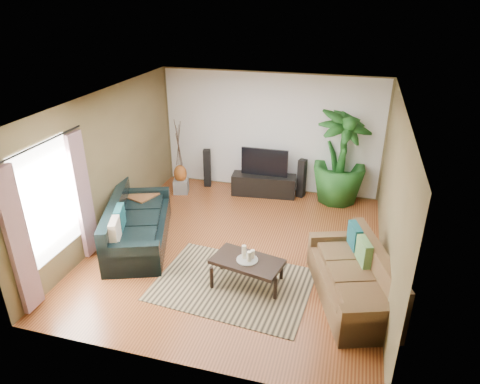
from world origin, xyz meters
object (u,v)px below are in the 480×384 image
(vase, at_px, (180,174))
(sofa_left, at_px, (138,222))
(potted_plant, at_px, (340,157))
(pedestal, at_px, (181,186))
(sofa_right, at_px, (352,275))
(tv_stand, at_px, (264,185))
(side_table, at_px, (143,207))
(speaker_left, at_px, (207,168))
(television, at_px, (264,162))
(speaker_right, at_px, (302,178))
(coffee_table, at_px, (247,272))

(vase, bearing_deg, sofa_left, -87.52)
(potted_plant, distance_m, pedestal, 3.64)
(sofa_right, height_order, tv_stand, sofa_right)
(sofa_left, xyz_separation_m, sofa_right, (3.83, -0.63, 0.00))
(sofa_right, distance_m, side_table, 4.43)
(tv_stand, relative_size, speaker_left, 1.59)
(sofa_right, distance_m, pedestal, 4.85)
(potted_plant, bearing_deg, television, -175.72)
(sofa_left, height_order, speaker_right, speaker_right)
(side_table, bearing_deg, potted_plant, 27.15)
(coffee_table, height_order, potted_plant, potted_plant)
(sofa_right, relative_size, television, 1.89)
(pedestal, height_order, vase, vase)
(side_table, bearing_deg, television, 40.33)
(potted_plant, bearing_deg, vase, -171.28)
(television, bearing_deg, tv_stand, -90.00)
(television, bearing_deg, potted_plant, 4.28)
(sofa_right, relative_size, coffee_table, 1.82)
(coffee_table, bearing_deg, tv_stand, 110.37)
(vase, bearing_deg, pedestal, 0.00)
(tv_stand, relative_size, speaker_right, 1.62)
(television, height_order, potted_plant, potted_plant)
(sofa_left, distance_m, coffee_table, 2.34)
(sofa_left, xyz_separation_m, speaker_left, (0.37, 2.75, 0.03))
(coffee_table, xyz_separation_m, tv_stand, (-0.46, 3.29, 0.02))
(coffee_table, xyz_separation_m, potted_plant, (1.16, 3.44, 0.81))
(television, bearing_deg, vase, -167.49)
(tv_stand, height_order, speaker_left, speaker_left)
(side_table, bearing_deg, pedestal, 79.65)
(sofa_left, relative_size, television, 2.15)
(pedestal, relative_size, vase, 0.78)
(sofa_right, bearing_deg, speaker_left, -153.43)
(sofa_right, height_order, vase, sofa_right)
(television, bearing_deg, speaker_right, 8.25)
(tv_stand, bearing_deg, sofa_left, -129.88)
(speaker_right, bearing_deg, sofa_right, -54.35)
(sofa_left, relative_size, speaker_left, 2.51)
(coffee_table, height_order, pedestal, coffee_table)
(television, xyz_separation_m, pedestal, (-1.87, -0.41, -0.63))
(coffee_table, xyz_separation_m, speaker_right, (0.37, 3.43, 0.22))
(sofa_right, distance_m, speaker_left, 4.84)
(television, relative_size, vase, 2.54)
(speaker_left, bearing_deg, coffee_table, -75.01)
(side_table, bearing_deg, vase, 79.65)
(sofa_left, xyz_separation_m, pedestal, (-0.10, 2.21, -0.26))
(sofa_right, bearing_deg, side_table, -128.37)
(side_table, bearing_deg, speaker_right, 33.03)
(potted_plant, relative_size, side_table, 3.76)
(sofa_left, bearing_deg, potted_plant, -70.83)
(television, relative_size, speaker_left, 1.17)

